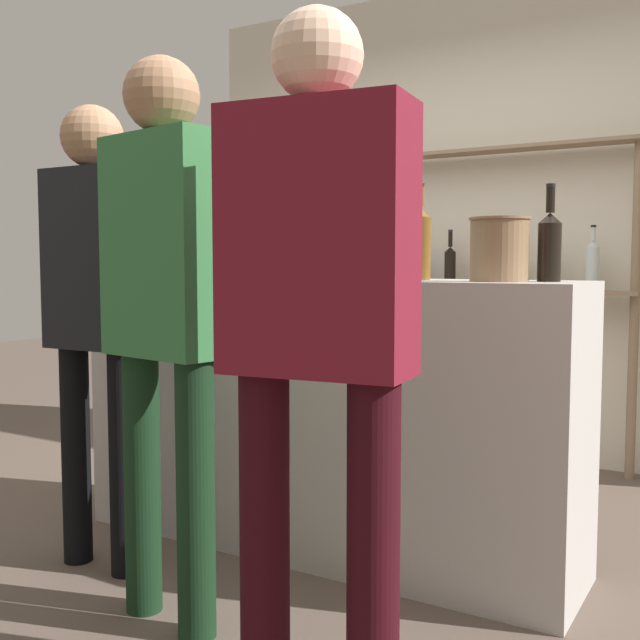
{
  "coord_description": "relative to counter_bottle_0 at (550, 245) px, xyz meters",
  "views": [
    {
      "loc": [
        1.52,
        -2.54,
        1.15
      ],
      "look_at": [
        0.0,
        0.0,
        0.92
      ],
      "focal_mm": 42.0,
      "sensor_mm": 36.0,
      "label": 1
    }
  ],
  "objects": [
    {
      "name": "counter_bottle_1",
      "position": [
        -0.88,
        -0.02,
        0.01
      ],
      "size": [
        0.07,
        0.07,
        0.34
      ],
      "color": "brown",
      "rests_on": "bar_counter"
    },
    {
      "name": "ground_plane",
      "position": [
        -0.89,
        -0.02,
        -1.21
      ],
      "size": [
        16.0,
        16.0,
        0.0
      ],
      "primitive_type": "plane",
      "color": "brown"
    },
    {
      "name": "counter_bottle_5",
      "position": [
        -0.49,
        0.03,
        0.02
      ],
      "size": [
        0.09,
        0.09,
        0.36
      ],
      "color": "brown",
      "rests_on": "bar_counter"
    },
    {
      "name": "cork_jar",
      "position": [
        -1.23,
        0.1,
        -0.06
      ],
      "size": [
        0.11,
        0.11,
        0.14
      ],
      "color": "silver",
      "rests_on": "bar_counter"
    },
    {
      "name": "back_shelf",
      "position": [
        -0.88,
        1.65,
        -0.04
      ],
      "size": [
        1.9,
        0.18,
        1.8
      ],
      "color": "#897056",
      "rests_on": "ground_plane"
    },
    {
      "name": "counter_bottle_0",
      "position": [
        0.0,
        0.0,
        0.0
      ],
      "size": [
        0.08,
        0.08,
        0.33
      ],
      "color": "black",
      "rests_on": "bar_counter"
    },
    {
      "name": "counter_bottle_3",
      "position": [
        -0.55,
        -0.05,
        0.0
      ],
      "size": [
        0.08,
        0.08,
        0.34
      ],
      "color": "black",
      "rests_on": "bar_counter"
    },
    {
      "name": "wine_glass",
      "position": [
        -1.5,
        -0.14,
        0.0
      ],
      "size": [
        0.09,
        0.09,
        0.17
      ],
      "color": "silver",
      "rests_on": "bar_counter"
    },
    {
      "name": "customer_center",
      "position": [
        -0.97,
        -0.82,
        -0.15
      ],
      "size": [
        0.45,
        0.25,
        1.78
      ],
      "rotation": [
        0.0,
        0.0,
        1.4
      ],
      "color": "black",
      "rests_on": "ground_plane"
    },
    {
      "name": "counter_bottle_4",
      "position": [
        -1.46,
        0.09,
        0.0
      ],
      "size": [
        0.07,
        0.07,
        0.33
      ],
      "color": "black",
      "rests_on": "bar_counter"
    },
    {
      "name": "bar_counter",
      "position": [
        -0.89,
        -0.02,
        -0.67
      ],
      "size": [
        2.05,
        0.5,
        1.09
      ],
      "primitive_type": "cube",
      "color": "#B7B2AD",
      "rests_on": "ground_plane"
    },
    {
      "name": "back_wall",
      "position": [
        -0.89,
        1.83,
        0.19
      ],
      "size": [
        3.65,
        0.12,
        2.8
      ],
      "primitive_type": "cube",
      "color": "beige",
      "rests_on": "ground_plane"
    },
    {
      "name": "counter_bottle_2",
      "position": [
        -0.64,
        0.07,
        -0.01
      ],
      "size": [
        0.07,
        0.07,
        0.32
      ],
      "color": "black",
      "rests_on": "bar_counter"
    },
    {
      "name": "customer_left",
      "position": [
        -1.49,
        -0.62,
        -0.18
      ],
      "size": [
        0.39,
        0.23,
        1.72
      ],
      "rotation": [
        0.0,
        0.0,
        1.6
      ],
      "color": "black",
      "rests_on": "ground_plane"
    },
    {
      "name": "customer_right",
      "position": [
        -0.35,
        -0.93,
        -0.17
      ],
      "size": [
        0.51,
        0.27,
        1.79
      ],
      "rotation": [
        0.0,
        0.0,
        1.69
      ],
      "color": "black",
      "rests_on": "ground_plane"
    },
    {
      "name": "ice_bucket",
      "position": [
        -0.15,
        -0.07,
        -0.02
      ],
      "size": [
        0.21,
        0.21,
        0.22
      ],
      "color": "#846647",
      "rests_on": "bar_counter"
    }
  ]
}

